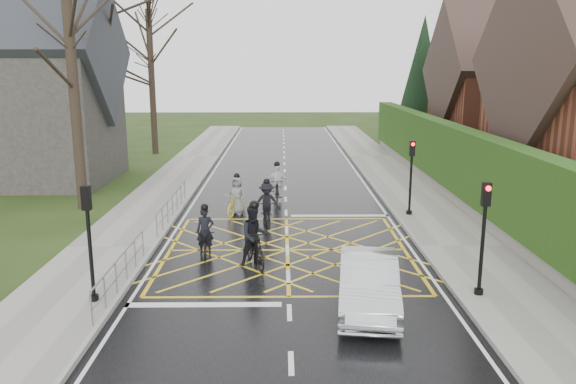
{
  "coord_description": "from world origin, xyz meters",
  "views": [
    {
      "loc": [
        -0.19,
        -18.25,
        6.11
      ],
      "look_at": [
        0.06,
        3.31,
        1.3
      ],
      "focal_mm": 35.0,
      "sensor_mm": 36.0,
      "label": 1
    }
  ],
  "objects_px": {
    "cyclist_back": "(255,241)",
    "cyclist_lead": "(237,200)",
    "car": "(369,283)",
    "cyclist_front": "(277,187)",
    "cyclist_rear": "(205,239)",
    "cyclist_mid": "(267,208)"
  },
  "relations": [
    {
      "from": "cyclist_mid",
      "to": "cyclist_lead",
      "type": "xyz_separation_m",
      "value": [
        -1.29,
        1.48,
        -0.05
      ]
    },
    {
      "from": "cyclist_rear",
      "to": "cyclist_back",
      "type": "relative_size",
      "value": 0.85
    },
    {
      "from": "cyclist_back",
      "to": "car",
      "type": "height_order",
      "value": "cyclist_back"
    },
    {
      "from": "cyclist_back",
      "to": "cyclist_front",
      "type": "xyz_separation_m",
      "value": [
        0.64,
        8.45,
        -0.09
      ]
    },
    {
      "from": "cyclist_front",
      "to": "car",
      "type": "xyz_separation_m",
      "value": [
        2.44,
        -11.68,
        -0.01
      ]
    },
    {
      "from": "cyclist_rear",
      "to": "cyclist_mid",
      "type": "distance_m",
      "value": 4.23
    },
    {
      "from": "cyclist_rear",
      "to": "cyclist_mid",
      "type": "height_order",
      "value": "cyclist_mid"
    },
    {
      "from": "cyclist_back",
      "to": "cyclist_lead",
      "type": "height_order",
      "value": "cyclist_back"
    },
    {
      "from": "cyclist_rear",
      "to": "cyclist_front",
      "type": "xyz_separation_m",
      "value": [
        2.33,
        7.41,
        0.14
      ]
    },
    {
      "from": "cyclist_rear",
      "to": "cyclist_back",
      "type": "bearing_deg",
      "value": -38.83
    },
    {
      "from": "cyclist_back",
      "to": "cyclist_mid",
      "type": "height_order",
      "value": "cyclist_back"
    },
    {
      "from": "cyclist_back",
      "to": "cyclist_front",
      "type": "height_order",
      "value": "cyclist_back"
    },
    {
      "from": "cyclist_front",
      "to": "cyclist_mid",
      "type": "bearing_deg",
      "value": -96.62
    },
    {
      "from": "cyclist_lead",
      "to": "car",
      "type": "bearing_deg",
      "value": -47.4
    },
    {
      "from": "cyclist_rear",
      "to": "car",
      "type": "relative_size",
      "value": 0.44
    },
    {
      "from": "cyclist_mid",
      "to": "car",
      "type": "xyz_separation_m",
      "value": [
        2.83,
        -8.02,
        0.02
      ]
    },
    {
      "from": "cyclist_back",
      "to": "cyclist_lead",
      "type": "xyz_separation_m",
      "value": [
        -1.03,
        6.27,
        -0.18
      ]
    },
    {
      "from": "cyclist_lead",
      "to": "cyclist_front",
      "type": "bearing_deg",
      "value": 71.7
    },
    {
      "from": "cyclist_mid",
      "to": "car",
      "type": "height_order",
      "value": "cyclist_mid"
    },
    {
      "from": "cyclist_front",
      "to": "cyclist_lead",
      "type": "relative_size",
      "value": 0.99
    },
    {
      "from": "cyclist_rear",
      "to": "car",
      "type": "xyz_separation_m",
      "value": [
        4.77,
        -4.27,
        0.13
      ]
    },
    {
      "from": "cyclist_back",
      "to": "cyclist_lead",
      "type": "relative_size",
      "value": 1.12
    }
  ]
}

